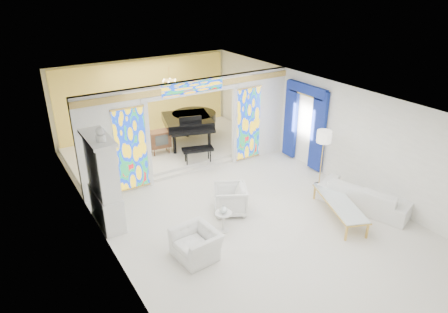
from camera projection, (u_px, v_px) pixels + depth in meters
floor at (227, 199)px, 11.36m from camera, size 12.00×12.00×0.00m
ceiling at (227, 96)px, 10.12m from camera, size 7.00×12.00×0.02m
wall_back at (144, 98)px, 15.38m from camera, size 7.00×0.02×3.00m
wall_front at (436, 284)px, 6.10m from camera, size 7.00×0.02×3.00m
wall_left at (97, 183)px, 9.06m from camera, size 0.02×12.00×3.00m
wall_right at (322, 127)px, 12.42m from camera, size 0.02×12.00×3.00m
partition_wall at (193, 124)px, 12.22m from camera, size 7.00×0.22×3.00m
stained_glass_left at (131, 149)px, 11.31m from camera, size 0.90×0.04×2.40m
stained_glass_right at (248, 124)px, 13.26m from camera, size 0.90×0.04×2.40m
stained_glass_transom at (193, 87)px, 11.65m from camera, size 2.00×0.04×0.34m
alcove_platform at (167, 148)px, 14.49m from camera, size 6.80×3.80×0.18m
gold_curtain_back at (145, 98)px, 15.28m from camera, size 6.70×0.10×2.90m
chandelier at (169, 81)px, 13.49m from camera, size 0.48×0.48×0.30m
blue_drapes at (305, 119)px, 12.88m from camera, size 0.14×1.85×2.65m
china_cabinet at (104, 182)px, 9.79m from camera, size 0.56×1.46×2.72m
armchair_left at (196, 244)px, 8.93m from camera, size 0.98×1.09×0.66m
armchair_right at (230, 199)px, 10.57m from camera, size 1.14×1.13×0.77m
sofa at (365, 196)px, 10.82m from camera, size 1.67×2.58×0.70m
side_table at (223, 219)px, 9.80m from camera, size 0.44×0.44×0.52m
vase at (223, 209)px, 9.68m from camera, size 0.27×0.27×0.21m
coffee_table at (340, 203)px, 10.33m from camera, size 1.39×2.21×0.47m
floor_lamp at (324, 139)px, 11.48m from camera, size 0.54×0.54×1.75m
grand_piano at (191, 120)px, 14.44m from camera, size 2.47×3.21×1.23m
tv_console at (160, 139)px, 13.63m from camera, size 0.73×0.53×0.80m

